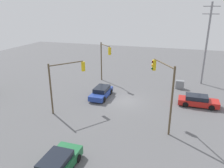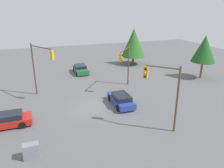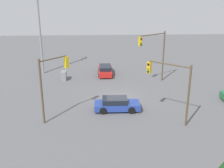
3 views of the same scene
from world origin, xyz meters
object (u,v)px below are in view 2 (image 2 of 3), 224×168
Objects in this scene: sedan_red at (6,120)px; traffic_signal_aux at (125,60)px; sedan_green at (81,69)px; traffic_signal_main at (164,87)px; sedan_blue at (121,99)px; electrical_cabinet at (31,151)px; traffic_signal_cross at (41,62)px.

traffic_signal_aux is at bearing -68.55° from sedan_red.
traffic_signal_main reaches higher than sedan_green.
traffic_signal_main reaches higher than sedan_blue.
sedan_red is 3.83× the size of electrical_cabinet.
sedan_blue is at bearing -85.65° from sedan_red.
traffic_signal_aux reaches higher than sedan_green.
electrical_cabinet is (-7.76, -20.02, -0.04)m from sedan_green.
traffic_signal_main is at bearing -74.81° from sedan_blue.
traffic_signal_aux is at bearing 55.20° from traffic_signal_cross.
sedan_green reaches higher than electrical_cabinet.
sedan_blue is at bearing 10.56° from traffic_signal_aux.
sedan_blue reaches higher than sedan_green.
sedan_blue is 3.79× the size of electrical_cabinet.
traffic_signal_cross reaches higher than sedan_blue.
traffic_signal_main is at bearing -110.46° from sedan_red.
traffic_signal_main reaches higher than electrical_cabinet.
traffic_signal_main is (1.59, -5.84, 3.42)m from sedan_blue.
sedan_blue is at bearing -29.64° from traffic_signal_main.
traffic_signal_aux reaches higher than sedan_blue.
traffic_signal_aux is 4.75× the size of electrical_cabinet.
sedan_red is 0.75× the size of traffic_signal_main.
sedan_green is at bearing -35.06° from traffic_signal_main.
traffic_signal_cross reaches higher than sedan_red.
sedan_green is (9.91, 14.60, 0.00)m from sedan_red.
traffic_signal_aux reaches higher than sedan_red.
traffic_signal_main is (3.37, -19.55, 3.43)m from sedan_green.
electrical_cabinet is at bearing 68.81° from sedan_green.
sedan_blue is at bearing 33.49° from electrical_cabinet.
electrical_cabinet is (-9.54, -6.31, -0.06)m from sedan_blue.
traffic_signal_main is (13.27, -4.95, 3.43)m from sedan_red.
traffic_signal_cross is (-6.26, -8.60, 3.77)m from sedan_green.
electrical_cabinet is at bearing 47.59° from traffic_signal_main.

